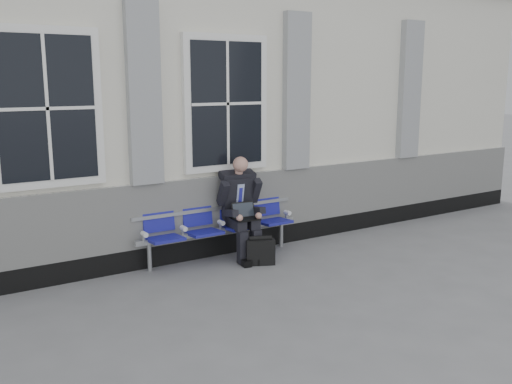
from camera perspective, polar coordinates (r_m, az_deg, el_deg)
ground at (r=7.37m, az=0.37°, el=-9.41°), size 70.00×70.00×0.00m
station_building at (r=10.00m, az=-10.65°, el=8.89°), size 14.40×4.40×4.49m
bench at (r=8.36m, az=-3.74°, el=-2.96°), size 2.60×0.47×0.91m
businessman at (r=8.32m, az=-1.57°, el=-1.23°), size 0.65×0.87×1.50m
briefcase at (r=8.15m, az=0.44°, el=-5.95°), size 0.44×0.32×0.42m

